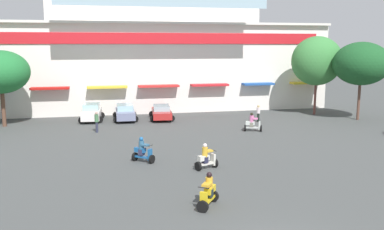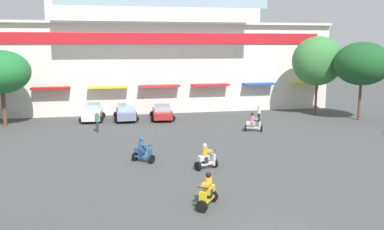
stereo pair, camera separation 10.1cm
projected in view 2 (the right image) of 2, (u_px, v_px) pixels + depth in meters
ground_plane at (196, 156)px, 26.54m from camera, size 128.00×128.00×0.00m
colonial_building at (153, 39)px, 46.81m from camera, size 37.19×14.71×18.05m
plaza_tree_0 at (1, 72)px, 35.49m from camera, size 4.83×5.02×6.57m
plaza_tree_1 at (362, 64)px, 38.49m from camera, size 5.12×5.16×7.29m
plaza_tree_3 at (318, 61)px, 41.40m from camera, size 5.13×4.40×7.85m
parked_car_0 at (92, 112)px, 38.75m from camera, size 2.38×4.02×1.62m
parked_car_1 at (126, 112)px, 39.19m from camera, size 2.32×4.39×1.47m
parked_car_2 at (162, 112)px, 39.55m from camera, size 2.53×4.38×1.36m
scooter_rider_2 at (143, 152)px, 25.19m from camera, size 1.39×1.28×1.56m
scooter_rider_3 at (208, 193)px, 18.24m from camera, size 1.26×1.51×1.55m
scooter_rider_6 at (253, 124)px, 34.09m from camera, size 1.53×0.97×1.55m
scooter_rider_9 at (206, 158)px, 23.76m from camera, size 1.43×1.00×1.53m
pedestrian_0 at (259, 112)px, 38.15m from camera, size 0.38×0.38×1.57m
pedestrian_1 at (97, 120)px, 33.64m from camera, size 0.45×0.45×1.70m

